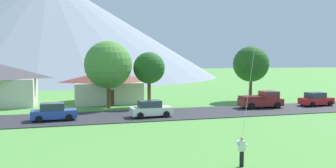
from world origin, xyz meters
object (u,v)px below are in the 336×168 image
at_px(tree_near_left, 251,64).
at_px(pickup_truck_maroon_west_side, 262,100).
at_px(parked_car_red_east_end, 316,99).
at_px(tree_left_of_center, 108,65).
at_px(tree_center, 149,68).
at_px(parked_car_blue_west_end, 54,112).
at_px(house_left_center, 107,86).
at_px(parked_car_white_mid_west, 151,109).

distance_m(tree_near_left, pickup_truck_maroon_west_side, 8.75).
relative_size(parked_car_red_east_end, pickup_truck_maroon_west_side, 0.81).
height_order(tree_left_of_center, pickup_truck_maroon_west_side, tree_left_of_center).
bearing_deg(tree_left_of_center, tree_center, 0.59).
bearing_deg(parked_car_blue_west_end, tree_left_of_center, 50.46).
height_order(house_left_center, tree_center, tree_center).
relative_size(tree_near_left, parked_car_blue_west_end, 1.83).
relative_size(tree_near_left, parked_car_white_mid_west, 1.83).
bearing_deg(house_left_center, pickup_truck_maroon_west_side, -33.51).
bearing_deg(pickup_truck_maroon_west_side, parked_car_white_mid_west, -169.48).
distance_m(tree_near_left, tree_center, 15.41).
relative_size(house_left_center, tree_near_left, 1.22).
height_order(tree_center, parked_car_blue_west_end, tree_center).
relative_size(house_left_center, tree_center, 1.39).
xyz_separation_m(house_left_center, parked_car_white_mid_west, (2.90, -14.12, -1.39)).
bearing_deg(house_left_center, parked_car_white_mid_west, -78.40).
bearing_deg(parked_car_white_mid_west, tree_near_left, 30.37).
xyz_separation_m(tree_near_left, tree_left_of_center, (-20.34, -1.97, 0.04)).
distance_m(house_left_center, parked_car_white_mid_west, 14.48).
bearing_deg(tree_center, parked_car_white_mid_west, -101.70).
bearing_deg(tree_near_left, tree_left_of_center, -174.46).
height_order(house_left_center, parked_car_red_east_end, house_left_center).
bearing_deg(parked_car_white_mid_west, pickup_truck_maroon_west_side, 10.52).
bearing_deg(parked_car_red_east_end, house_left_center, 154.98).
relative_size(tree_center, parked_car_white_mid_west, 1.61).
bearing_deg(parked_car_red_east_end, tree_near_left, 124.36).
distance_m(parked_car_blue_west_end, parked_car_red_east_end, 31.56).
height_order(house_left_center, tree_left_of_center, tree_left_of_center).
relative_size(tree_near_left, parked_car_red_east_end, 1.82).
xyz_separation_m(house_left_center, pickup_truck_maroon_west_side, (17.29, -11.45, -1.20)).
bearing_deg(tree_near_left, parked_car_blue_west_end, -160.53).
bearing_deg(tree_left_of_center, pickup_truck_maroon_west_side, -16.53).
xyz_separation_m(tree_left_of_center, pickup_truck_maroon_west_side, (17.79, -5.28, -4.22)).
bearing_deg(house_left_center, tree_center, -53.31).
xyz_separation_m(parked_car_blue_west_end, parked_car_red_east_end, (31.50, 1.90, 0.00)).
distance_m(tree_left_of_center, tree_center, 5.08).
bearing_deg(house_left_center, parked_car_blue_west_end, -115.93).
bearing_deg(house_left_center, tree_near_left, -11.93).
bearing_deg(pickup_truck_maroon_west_side, parked_car_red_east_end, -1.39).
xyz_separation_m(parked_car_white_mid_west, pickup_truck_maroon_west_side, (14.39, 2.67, 0.19)).
bearing_deg(parked_car_white_mid_west, tree_left_of_center, 113.14).
relative_size(tree_center, pickup_truck_maroon_west_side, 1.30).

